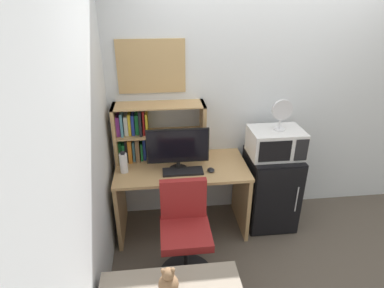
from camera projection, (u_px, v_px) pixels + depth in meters
name	position (u px, v px, depth m)	size (l,w,h in m)	color
wall_back	(302.00, 97.00, 3.32)	(6.40, 0.04, 2.60)	silver
wall_left	(64.00, 199.00, 1.66)	(0.04, 4.40, 2.60)	silver
desk	(182.00, 185.00, 3.20)	(1.28, 0.67, 0.75)	tan
hutch_bookshelf	(145.00, 133.00, 3.14)	(0.89, 0.27, 0.57)	tan
monitor	(178.00, 148.00, 2.94)	(0.58, 0.18, 0.42)	black
keyboard	(183.00, 171.00, 2.99)	(0.38, 0.15, 0.02)	black
computer_mouse	(211.00, 170.00, 3.00)	(0.07, 0.09, 0.03)	black
water_bottle	(124.00, 163.00, 2.96)	(0.08, 0.08, 0.21)	silver
mini_fridge	(270.00, 189.00, 3.36)	(0.50, 0.54, 0.81)	black
microwave	(276.00, 143.00, 3.13)	(0.52, 0.38, 0.27)	silver
desk_fan	(282.00, 112.00, 2.99)	(0.20, 0.11, 0.31)	silver
desk_chair	(185.00, 237.00, 2.69)	(0.47, 0.47, 0.89)	black
teddy_bear	(168.00, 282.00, 2.07)	(0.14, 0.14, 0.20)	#846042
wall_corkboard	(151.00, 67.00, 2.98)	(0.64, 0.02, 0.50)	tan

